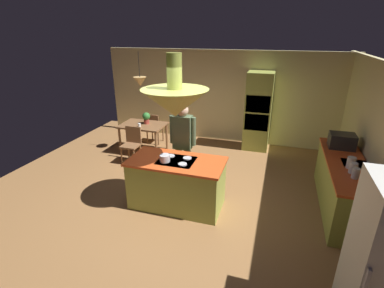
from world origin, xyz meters
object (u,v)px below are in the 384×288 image
object	(u,v)px
kitchen_island	(177,183)
dining_table	(143,128)
potted_plant_on_table	(146,117)
canister_sugar	(353,168)
microwave_on_counter	(342,141)
oven_tower	(258,112)
cup_on_table	(139,125)
canister_tea	(351,163)
chair_facing_island	(132,142)
canister_flour	(356,173)
chair_by_back_wall	(154,126)
cooking_pot_on_cooktop	(165,158)
person_at_island	(183,141)

from	to	relation	value
kitchen_island	dining_table	size ratio (longest dim) A/B	1.49
potted_plant_on_table	canister_sugar	distance (m)	4.82
dining_table	canister_sugar	xyz separation A→B (m)	(4.54, -1.70, 0.34)
dining_table	microwave_on_counter	distance (m)	4.60
oven_tower	cup_on_table	xyz separation A→B (m)	(-2.80, -1.35, -0.22)
canister_tea	microwave_on_counter	xyz separation A→B (m)	(0.00, 0.93, 0.04)
potted_plant_on_table	microwave_on_counter	world-z (taller)	microwave_on_counter
chair_facing_island	canister_flour	distance (m)	4.74
kitchen_island	chair_by_back_wall	xyz separation A→B (m)	(-1.70, 2.73, 0.05)
potted_plant_on_table	microwave_on_counter	distance (m)	4.53
potted_plant_on_table	canister_tea	xyz separation A→B (m)	(4.48, -1.61, 0.08)
kitchen_island	canister_sugar	size ratio (longest dim) A/B	9.69
oven_tower	cup_on_table	world-z (taller)	oven_tower
cup_on_table	kitchen_island	bearing A→B (deg)	-48.15
dining_table	canister_tea	distance (m)	4.80
oven_tower	cooking_pot_on_cooktop	bearing A→B (deg)	-110.48
kitchen_island	cooking_pot_on_cooktop	distance (m)	0.57
canister_tea	cup_on_table	bearing A→B (deg)	163.78
oven_tower	dining_table	bearing A→B (deg)	-157.80
chair_facing_island	dining_table	bearing A→B (deg)	90.00
potted_plant_on_table	kitchen_island	bearing A→B (deg)	-53.21
person_at_island	chair_facing_island	distance (m)	1.82
chair_facing_island	cup_on_table	bearing A→B (deg)	89.66
chair_by_back_wall	cup_on_table	size ratio (longest dim) A/B	9.67
person_at_island	canister_sugar	distance (m)	2.98
oven_tower	canister_sugar	distance (m)	3.34
microwave_on_counter	cooking_pot_on_cooktop	xyz separation A→B (m)	(-3.00, -1.63, -0.06)
chair_by_back_wall	cup_on_table	xyz separation A→B (m)	(0.00, -0.84, 0.30)
potted_plant_on_table	canister_flour	bearing A→B (deg)	-23.77
chair_by_back_wall	canister_tea	bearing A→B (deg)	154.61
cup_on_table	canister_tea	world-z (taller)	canister_tea
oven_tower	cooking_pot_on_cooktop	distance (m)	3.60
oven_tower	canister_flour	world-z (taller)	oven_tower
oven_tower	potted_plant_on_table	xyz separation A→B (m)	(-2.74, -1.06, -0.10)
dining_table	chair_facing_island	size ratio (longest dim) A/B	1.30
canister_flour	person_at_island	bearing A→B (deg)	170.65
oven_tower	dining_table	xyz separation A→B (m)	(-2.80, -1.14, -0.37)
dining_table	potted_plant_on_table	bearing A→B (deg)	53.08
potted_plant_on_table	canister_flour	xyz separation A→B (m)	(4.48, -1.97, 0.06)
kitchen_island	chair_by_back_wall	size ratio (longest dim) A/B	1.94
chair_by_back_wall	canister_flour	size ratio (longest dim) A/B	5.19
person_at_island	canister_sugar	world-z (taller)	person_at_island
person_at_island	microwave_on_counter	world-z (taller)	person_at_island
chair_by_back_wall	microwave_on_counter	size ratio (longest dim) A/B	1.89
oven_tower	potted_plant_on_table	size ratio (longest dim) A/B	6.86
dining_table	canister_flour	bearing A→B (deg)	-22.54
chair_facing_island	canister_sugar	size ratio (longest dim) A/B	4.99
chair_facing_island	chair_by_back_wall	distance (m)	1.26
kitchen_island	cooking_pot_on_cooktop	xyz separation A→B (m)	(-0.16, -0.13, 0.53)
person_at_island	cup_on_table	distance (m)	1.99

